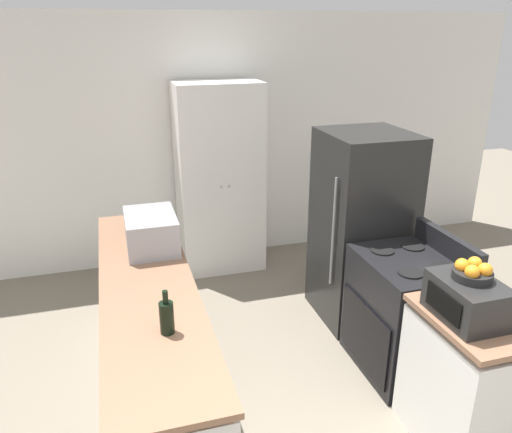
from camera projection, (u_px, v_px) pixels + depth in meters
name	position (u px, v px, depth m)	size (l,w,h in m)	color
wall_back	(212.00, 142.00, 5.31)	(7.00, 0.06, 2.60)	white
counter_left	(152.00, 343.00, 3.40)	(0.60, 2.61, 0.90)	silver
counter_right	(470.00, 382.00, 3.03)	(0.60, 0.70, 0.90)	silver
pantry_cabinet	(219.00, 179.00, 5.14)	(0.86, 0.56, 1.96)	white
stove	(405.00, 313.00, 3.70)	(0.66, 0.77, 1.06)	black
refrigerator	(361.00, 228.00, 4.28)	(0.72, 0.73, 1.66)	black
microwave	(151.00, 231.00, 3.69)	(0.37, 0.52, 0.26)	#939399
wine_bottle	(167.00, 317.00, 2.67)	(0.08, 0.08, 0.26)	black
toaster_oven	(467.00, 299.00, 2.80)	(0.32, 0.42, 0.24)	black
fruit_bowl	(473.00, 272.00, 2.76)	(0.22, 0.22, 0.11)	black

